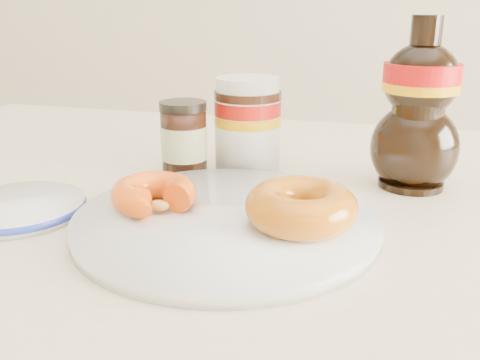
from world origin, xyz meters
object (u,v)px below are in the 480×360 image
(dining_table, at_px, (276,271))
(syrup_bottle, at_px, (419,105))
(plate, at_px, (227,221))
(blue_rim_saucer, at_px, (19,207))
(donut_whole, at_px, (301,207))
(nutella_jar, at_px, (248,121))
(donut_bitten, at_px, (154,194))
(dark_jar, at_px, (184,139))

(dining_table, relative_size, syrup_bottle, 6.90)
(plate, relative_size, syrup_bottle, 1.50)
(dining_table, xyz_separation_m, blue_rim_saucer, (-0.26, -0.10, 0.09))
(dining_table, height_order, donut_whole, donut_whole)
(nutella_jar, bearing_deg, dining_table, -60.99)
(plate, relative_size, blue_rim_saucer, 2.17)
(plate, xyz_separation_m, donut_whole, (0.08, -0.01, 0.03))
(dining_table, relative_size, donut_whole, 13.18)
(donut_bitten, distance_m, syrup_bottle, 0.33)
(plate, distance_m, donut_whole, 0.08)
(nutella_jar, height_order, syrup_bottle, syrup_bottle)
(dining_table, xyz_separation_m, donut_bitten, (-0.11, -0.08, 0.11))
(syrup_bottle, bearing_deg, nutella_jar, 176.01)
(dining_table, bearing_deg, nutella_jar, 119.01)
(plate, xyz_separation_m, donut_bitten, (-0.08, -0.00, 0.02))
(nutella_jar, xyz_separation_m, blue_rim_saucer, (-0.19, -0.22, -0.06))
(syrup_bottle, height_order, blue_rim_saucer, syrup_bottle)
(syrup_bottle, bearing_deg, dark_jar, -174.20)
(dark_jar, height_order, blue_rim_saucer, dark_jar)
(dining_table, height_order, plate, plate)
(donut_whole, distance_m, dark_jar, 0.24)
(dining_table, height_order, nutella_jar, nutella_jar)
(plate, height_order, donut_bitten, donut_bitten)
(dining_table, distance_m, dark_jar, 0.21)
(dining_table, height_order, dark_jar, dark_jar)
(dining_table, bearing_deg, donut_bitten, -143.94)
(donut_bitten, height_order, nutella_jar, nutella_jar)
(plate, relative_size, nutella_jar, 2.46)
(dark_jar, bearing_deg, dining_table, -28.76)
(dark_jar, bearing_deg, donut_whole, -41.89)
(nutella_jar, bearing_deg, blue_rim_saucer, -130.96)
(dining_table, xyz_separation_m, plate, (-0.04, -0.08, 0.09))
(nutella_jar, relative_size, syrup_bottle, 0.61)
(nutella_jar, distance_m, dark_jar, 0.09)
(plate, bearing_deg, blue_rim_saucer, -173.68)
(dining_table, relative_size, dark_jar, 14.50)
(donut_bitten, xyz_separation_m, dark_jar, (-0.03, 0.16, 0.02))
(donut_whole, xyz_separation_m, blue_rim_saucer, (-0.30, -0.02, -0.03))
(donut_bitten, bearing_deg, dining_table, 45.21)
(plate, bearing_deg, dining_table, 65.16)
(nutella_jar, bearing_deg, plate, -81.06)
(plate, xyz_separation_m, nutella_jar, (-0.03, 0.20, 0.06))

